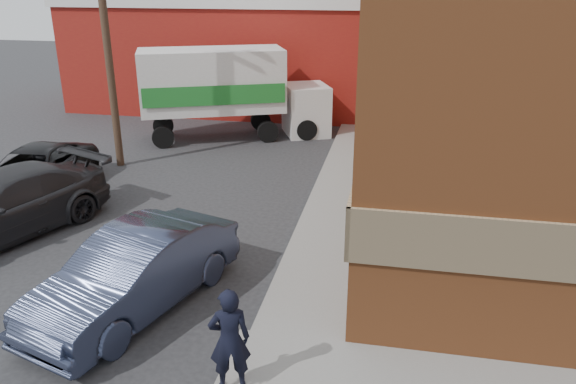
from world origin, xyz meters
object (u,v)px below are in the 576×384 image
at_px(man, 230,340).
at_px(suv_b, 1,206).
at_px(suv_a, 34,172).
at_px(sedan, 135,272).
at_px(box_truck, 230,87).
at_px(warehouse, 242,49).
at_px(utility_pole, 105,28).

xyz_separation_m(man, suv_b, (-7.50, 4.56, -0.20)).
xyz_separation_m(man, suv_a, (-8.57, 7.47, -0.33)).
relative_size(sedan, suv_b, 0.86).
xyz_separation_m(man, box_truck, (-4.41, 14.83, 1.08)).
height_order(warehouse, suv_b, warehouse).
bearing_deg(suv_b, box_truck, 95.33).
xyz_separation_m(utility_pole, suv_a, (-1.27, -3.08, -4.04)).
bearing_deg(utility_pole, suv_b, -91.90).
bearing_deg(utility_pole, box_truck, 56.00).
relative_size(warehouse, utility_pole, 1.81).
height_order(utility_pole, suv_b, utility_pole).
distance_m(suv_a, box_truck, 8.57).
bearing_deg(warehouse, utility_pole, -97.77).
distance_m(warehouse, suv_b, 17.19).
height_order(utility_pole, suv_a, utility_pole).
xyz_separation_m(suv_a, box_truck, (4.16, 7.36, 1.41)).
relative_size(warehouse, suv_a, 3.23).
distance_m(sedan, box_truck, 12.97).
distance_m(sedan, suv_a, 8.07).
bearing_deg(man, warehouse, -94.56).
xyz_separation_m(warehouse, box_truck, (1.39, -6.72, -0.71)).
height_order(warehouse, man, warehouse).
relative_size(sedan, box_truck, 0.65).
xyz_separation_m(suv_b, box_truck, (3.08, 10.27, 1.27)).
bearing_deg(box_truck, suv_b, -129.52).
bearing_deg(man, utility_pole, -74.94).
height_order(sedan, suv_a, sedan).
relative_size(utility_pole, man, 4.95).
bearing_deg(suv_a, utility_pole, 61.81).
bearing_deg(man, sedan, -57.90).
relative_size(suv_a, suv_b, 0.88).
bearing_deg(utility_pole, man, -55.32).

